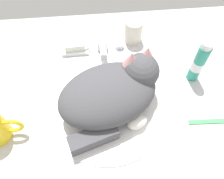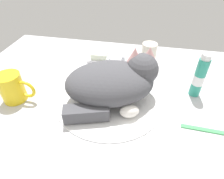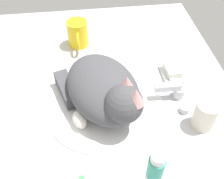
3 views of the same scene
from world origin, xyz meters
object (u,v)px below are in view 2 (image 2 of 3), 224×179
Objects in this scene: cat at (115,81)px; soap_bar at (99,55)px; coffee_mug at (13,88)px; faucet at (121,60)px; toothpaste_bottle at (199,77)px; rinse_cup at (149,53)px; toothbrush at (210,130)px.

cat is 25.86cm from soap_bar.
coffee_mug is (-31.34, -6.38, -2.42)cm from cat.
faucet is 40.68cm from coffee_mug.
toothpaste_bottle is (25.72, 7.47, -0.02)cm from cat.
cat reaches higher than soap_bar.
soap_bar is (-10.90, 22.97, -4.75)cm from cat.
toothpaste_bottle is at bearing -22.94° from soap_bar.
cat is at bearing -110.23° from rinse_cup.
coffee_mug is at bearing -141.85° from rinse_cup.
toothpaste_bottle is at bearing 98.63° from toothbrush.
coffee_mug is 1.78× the size of soap_bar.
soap_bar is at bearing 141.40° from toothbrush.
toothpaste_bottle is (16.27, -18.18, 2.99)cm from rinse_cup.
toothpaste_bottle is 1.12× the size of toothbrush.
toothpaste_bottle is at bearing 16.19° from cat.
cat reaches higher than toothbrush.
cat is at bearing -163.81° from toothpaste_bottle.
cat reaches higher than toothpaste_bottle.
coffee_mug reaches higher than soap_bar.
soap_bar is (20.44, 29.35, -2.33)cm from coffee_mug.
cat is 26.79cm from toothpaste_bottle.
rinse_cup is at bearing 38.15° from coffee_mug.
faucet is 2.23× the size of soap_bar.
coffee_mug is at bearing -137.19° from faucet.
toothpaste_bottle reaches higher than faucet.
coffee_mug reaches higher than faucet.
coffee_mug is at bearing -124.85° from soap_bar.
toothbrush is (59.43, -1.78, -4.17)cm from coffee_mug.
faucet is 21.80cm from cat.
cat is at bearing -85.82° from faucet.
cat is 27.50cm from rinse_cup.
cat reaches higher than rinse_cup.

